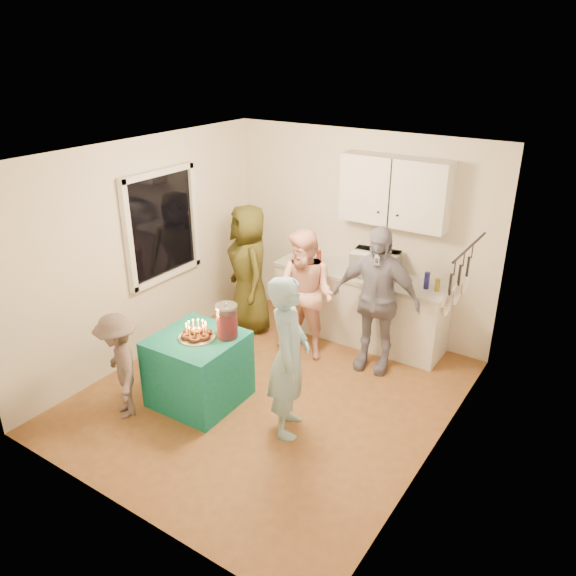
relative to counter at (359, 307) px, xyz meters
The scene contains 19 objects.
floor 1.76m from the counter, 96.71° to the right, with size 4.00×4.00×0.00m, color brown.
ceiling 2.76m from the counter, 96.71° to the right, with size 4.00×4.00×0.00m, color white.
back_wall 0.94m from the counter, 123.69° to the left, with size 3.60×3.60×0.00m, color silver.
left_wall 2.77m from the counter, 139.64° to the right, with size 4.00×4.00×0.00m, color silver.
right_wall 2.49m from the counter, 46.74° to the right, with size 4.00×4.00×0.00m, color silver.
window_night 2.66m from the counter, 144.60° to the right, with size 0.04×1.00×1.20m, color black.
counter is the anchor object (origin of this frame).
countertop 0.46m from the counter, 90.00° to the right, with size 2.24×0.62×0.05m, color beige.
upper_cabinet 1.56m from the counter, 26.57° to the left, with size 1.30×0.30×0.80m, color white.
pot_rack 2.16m from the counter, 33.34° to the right, with size 0.12×1.00×0.60m, color black.
microwave 0.66m from the counter, ahead, with size 0.56×0.38×0.31m, color white.
party_table 2.32m from the counter, 109.72° to the right, with size 0.85×0.85×0.76m, color #117262.
donut_cake 2.35m from the counter, 109.45° to the right, with size 0.38×0.38×0.18m, color #381C0C, non-canonical shape.
punch_jar 2.12m from the counter, 104.61° to the right, with size 0.22×0.22×0.34m, color #B90E26.
man_birthday 2.13m from the counter, 82.18° to the right, with size 0.60×0.39×1.64m, color #92BFD5.
woman_back_left 1.51m from the counter, 157.63° to the right, with size 0.83×0.54×1.70m, color brown.
woman_back_center 0.91m from the counter, 114.76° to the right, with size 0.78×0.60×1.60m, color #FF9385.
woman_back_right 0.83m from the counter, 49.75° to the right, with size 1.02×0.42×1.74m, color #100F35.
child_near_left 3.08m from the counter, 114.40° to the right, with size 0.73×0.42×1.13m, color #554644.
Camera 1 is at (3.00, -4.19, 3.55)m, focal length 35.00 mm.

